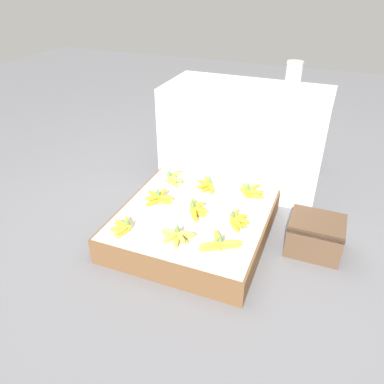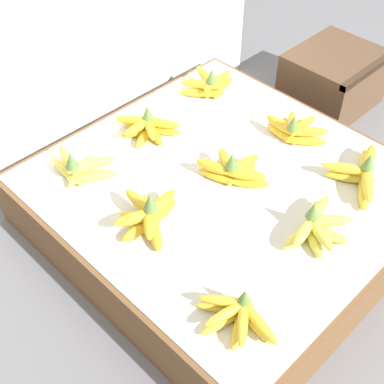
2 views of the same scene
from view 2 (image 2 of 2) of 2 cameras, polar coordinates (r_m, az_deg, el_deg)
name	(u,v)px [view 2 (image 2 of 2)]	position (r m, az deg, el deg)	size (l,w,h in m)	color
ground_plane	(224,223)	(1.65, 3.41, -3.27)	(10.00, 10.00, 0.00)	slate
display_platform	(225,203)	(1.58, 3.55, -1.13)	(0.93, 0.98, 0.18)	brown
back_vendor_table	(64,6)	(2.00, -13.48, 18.78)	(1.22, 0.59, 0.77)	white
wooden_crate	(333,79)	(2.12, 14.79, 11.56)	(0.33, 0.29, 0.21)	brown
banana_bunch_front_left	(237,316)	(1.21, 4.86, -13.00)	(0.14, 0.21, 0.09)	gold
banana_bunch_front_midleft	(316,226)	(1.39, 13.07, -3.60)	(0.21, 0.16, 0.10)	#DBCC4C
banana_bunch_front_midright	(361,173)	(1.56, 17.60, 1.92)	(0.23, 0.19, 0.11)	gold
banana_bunch_middle_left	(148,216)	(1.38, -4.72, -2.52)	(0.20, 0.20, 0.11)	gold
banana_bunch_middle_midleft	(233,170)	(1.50, 4.36, 2.30)	(0.16, 0.20, 0.11)	gold
banana_bunch_middle_midright	(295,130)	(1.67, 10.93, 6.50)	(0.13, 0.20, 0.10)	gold
banana_bunch_back_left	(79,168)	(1.54, -11.94, 2.52)	(0.16, 0.20, 0.11)	#DBCC4C
banana_bunch_back_midleft	(147,127)	(1.66, -4.82, 6.90)	(0.16, 0.19, 0.10)	gold
banana_bunch_back_midright	(209,84)	(1.85, 1.84, 11.41)	(0.20, 0.17, 0.11)	gold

